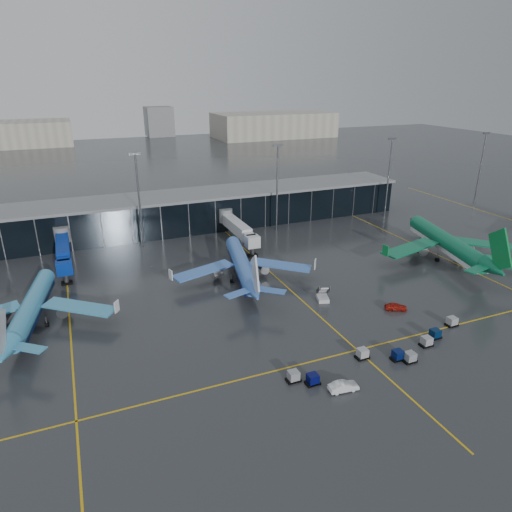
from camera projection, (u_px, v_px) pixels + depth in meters
name	position (u px, v px, depth m)	size (l,w,h in m)	color
ground	(268.00, 321.00, 86.97)	(600.00, 600.00, 0.00)	#282B2D
terminal_pier	(185.00, 211.00, 138.29)	(142.00, 17.00, 10.70)	black
jet_bridges	(63.00, 250.00, 109.79)	(94.00, 27.50, 7.20)	#595B60
flood_masts	(212.00, 191.00, 126.68)	(203.00, 0.50, 25.50)	#595B60
distant_hangars	(181.00, 128.00, 333.72)	(260.00, 71.00, 22.00)	#B2AD99
taxi_lines	(290.00, 290.00, 99.65)	(220.00, 120.00, 0.02)	gold
airliner_arkefly	(29.00, 296.00, 83.97)	(32.78, 37.34, 11.47)	#3B94C2
airliner_klm_near	(241.00, 255.00, 103.13)	(33.39, 38.03, 11.69)	#3E70CC
airliner_aer_lingus	(448.00, 232.00, 114.84)	(39.06, 44.48, 13.67)	#0C6944
baggage_carts	(390.00, 351.00, 75.90)	(37.13, 7.84, 1.70)	black
mobile_airstair	(323.00, 297.00, 94.70)	(3.09, 3.73, 3.45)	silver
service_van_red	(396.00, 307.00, 90.78)	(1.74, 4.32, 1.47)	#9B140B
service_van_white	(343.00, 386.00, 67.35)	(1.59, 4.57, 1.51)	silver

